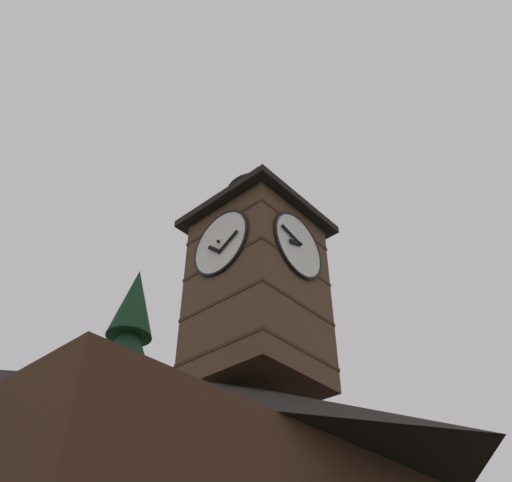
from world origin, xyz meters
The scene contains 3 objects.
clock_tower centered at (0.55, -0.07, 10.94)m, with size 3.96×3.96×8.73m.
pine_tree_behind centered at (0.52, -6.72, 6.11)m, with size 5.59×5.59×14.41m.
flying_bird_high centered at (-4.70, -3.57, 19.20)m, with size 0.47×0.40×0.11m.
Camera 1 is at (10.80, 9.04, 1.59)m, focal length 37.04 mm.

